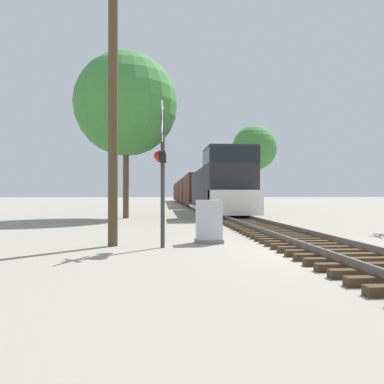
% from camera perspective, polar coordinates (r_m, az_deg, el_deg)
% --- Properties ---
extents(ground_plane, '(400.00, 400.00, 0.00)m').
position_cam_1_polar(ground_plane, '(10.33, 20.46, -8.84)').
color(ground_plane, gray).
extents(rail_track_bed, '(2.60, 160.00, 0.31)m').
position_cam_1_polar(rail_track_bed, '(10.31, 20.45, -8.09)').
color(rail_track_bed, '#42301E').
rests_on(rail_track_bed, ground).
extents(freight_train, '(3.09, 71.68, 4.53)m').
position_cam_1_polar(freight_train, '(56.50, -0.23, 0.12)').
color(freight_train, '#232326').
rests_on(freight_train, ground).
extents(crossing_signal_near, '(0.36, 1.01, 4.14)m').
position_cam_1_polar(crossing_signal_near, '(10.79, -4.66, 4.55)').
color(crossing_signal_near, '#333333').
rests_on(crossing_signal_near, ground).
extents(relay_cabinet, '(0.87, 0.56, 1.35)m').
position_cam_1_polar(relay_cabinet, '(11.76, 2.60, -4.58)').
color(relay_cabinet, slate).
rests_on(relay_cabinet, ground).
extents(utility_pole, '(1.80, 0.29, 9.61)m').
position_cam_1_polar(utility_pole, '(11.79, -11.94, 16.45)').
color(utility_pole, '#4C3A23').
rests_on(utility_pole, ground).
extents(tree_far_right, '(6.63, 6.63, 10.65)m').
position_cam_1_polar(tree_far_right, '(25.13, -10.03, 12.97)').
color(tree_far_right, brown).
rests_on(tree_far_right, ground).
extents(tree_mid_background, '(5.38, 5.38, 9.85)m').
position_cam_1_polar(tree_mid_background, '(46.21, 9.48, 6.58)').
color(tree_mid_background, brown).
rests_on(tree_mid_background, ground).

